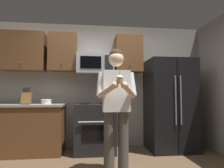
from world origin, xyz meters
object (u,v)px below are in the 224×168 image
Objects in this scene: oven_range at (95,128)px; microwave at (95,64)px; refrigerator at (170,105)px; bowl_large_white at (46,102)px; person at (116,102)px; cupcake at (120,79)px; knife_block at (26,98)px.

microwave reaches higher than oven_range.
microwave is 0.41× the size of refrigerator.
bowl_large_white is (-0.93, 0.01, 0.51)m from oven_range.
refrigerator reaches higher than person.
refrigerator is 1.02× the size of person.
oven_range is 5.36× the size of cupcake.
knife_block is at bearing 146.65° from person.
bowl_large_white is (0.35, 0.04, -0.07)m from knife_block.
oven_range is 1.26m from microwave.
refrigerator reaches higher than cupcake.
refrigerator is at bearing 47.31° from cupcake.
bowl_large_white is 1.86m from cupcake.
bowl_large_white is at bearing 138.55° from person.
oven_range is at bearing -90.02° from microwave.
person is (0.27, -1.05, 0.53)m from oven_range.
refrigerator is 5.63× the size of knife_block.
bowl_large_white is (-2.43, 0.05, 0.07)m from refrigerator.
cupcake is at bearing -132.69° from refrigerator.
bowl_large_white is at bearing 179.32° from oven_range.
bowl_large_white is 1.60m from person.
microwave is at bearing 6.66° from knife_block.
cupcake is (0.27, -1.49, -0.43)m from microwave.
microwave is at bearing 173.97° from refrigerator.
microwave is 1.40m from person.
knife_block is at bearing -173.31° from bowl_large_white.
person is at bearing 90.00° from cupcake.
refrigerator is 2.78m from knife_block.
oven_range is 2.91× the size of knife_block.
bowl_large_white is at bearing 178.81° from refrigerator.
cupcake is at bearing -79.81° from microwave.
microwave is at bearing 89.98° from oven_range.
cupcake reaches higher than bowl_large_white.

